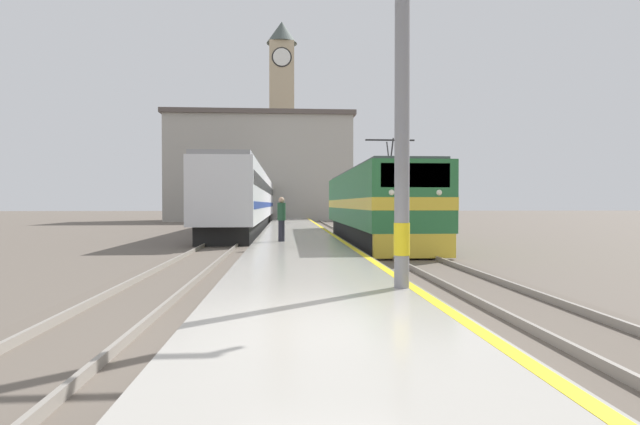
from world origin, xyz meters
The scene contains 10 objects.
ground_plane centered at (0.00, 30.00, 0.00)m, with size 200.00×200.00×0.00m, color #60564C.
platform centered at (0.00, 25.00, 0.17)m, with size 3.84×140.00×0.35m.
rail_track_near centered at (3.68, 25.00, 0.03)m, with size 2.84×140.00×0.16m.
rail_track_far centered at (-3.42, 25.00, 0.03)m, with size 2.83×140.00×0.16m.
locomotive_train centered at (3.68, 17.60, 1.83)m, with size 2.92×16.35×4.54m.
passenger_train centered at (-3.42, 33.47, 2.25)m, with size 2.92×37.67×4.19m.
catenary_mast centered at (1.62, 2.41, 3.91)m, with size 2.43×0.30×7.23m.
person_on_platform centered at (-0.77, 13.98, 1.31)m, with size 0.34×0.34×1.83m.
clock_tower centered at (-1.08, 57.48, 13.26)m, with size 3.88×3.88×25.16m.
station_building centered at (-3.41, 50.09, 5.96)m, with size 20.56×8.81×11.87m.
Camera 1 is at (-0.58, -6.65, 1.89)m, focal length 28.00 mm.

